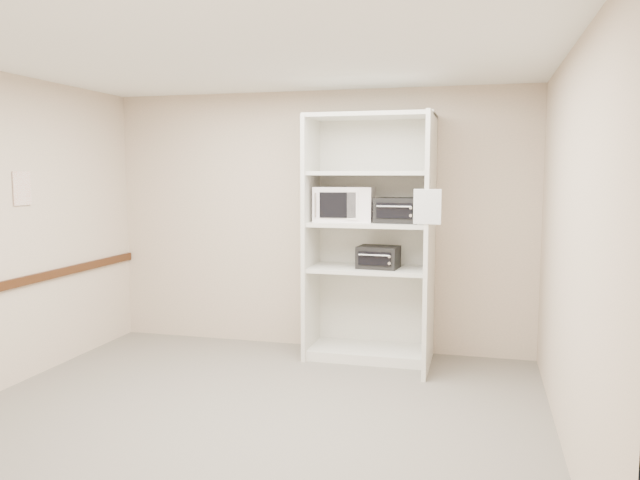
% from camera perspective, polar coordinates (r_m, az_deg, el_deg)
% --- Properties ---
extents(floor, '(4.50, 4.00, 0.01)m').
position_cam_1_polar(floor, '(5.01, -6.35, -15.56)').
color(floor, slate).
rests_on(floor, ground).
extents(ceiling, '(4.50, 4.00, 0.01)m').
position_cam_1_polar(ceiling, '(4.74, -6.76, 16.43)').
color(ceiling, white).
extents(wall_back, '(4.50, 0.02, 2.70)m').
position_cam_1_polar(wall_back, '(6.58, -0.28, 1.78)').
color(wall_back, beige).
rests_on(wall_back, ground).
extents(wall_front, '(4.50, 0.02, 2.70)m').
position_cam_1_polar(wall_front, '(2.93, -20.79, -4.12)').
color(wall_front, beige).
rests_on(wall_front, ground).
extents(wall_right, '(0.02, 4.00, 2.70)m').
position_cam_1_polar(wall_right, '(4.41, 21.87, -0.82)').
color(wall_right, beige).
rests_on(wall_right, ground).
extents(shelving_unit, '(1.24, 0.92, 2.42)m').
position_cam_1_polar(shelving_unit, '(6.18, 5.00, -0.58)').
color(shelving_unit, silver).
rests_on(shelving_unit, floor).
extents(microwave, '(0.60, 0.47, 0.34)m').
position_cam_1_polar(microwave, '(6.25, 2.26, 3.31)').
color(microwave, white).
rests_on(microwave, shelving_unit).
extents(toaster_oven_upper, '(0.45, 0.36, 0.24)m').
position_cam_1_polar(toaster_oven_upper, '(6.09, 7.16, 2.71)').
color(toaster_oven_upper, black).
rests_on(toaster_oven_upper, shelving_unit).
extents(toaster_oven_lower, '(0.42, 0.33, 0.22)m').
position_cam_1_polar(toaster_oven_lower, '(6.15, 5.36, -1.57)').
color(toaster_oven_lower, black).
rests_on(toaster_oven_lower, shelving_unit).
extents(paper_sign, '(0.23, 0.03, 0.30)m').
position_cam_1_polar(paper_sign, '(5.45, 9.78, 3.02)').
color(paper_sign, white).
rests_on(paper_sign, shelving_unit).
extents(chair_rail, '(0.04, 3.98, 0.08)m').
position_cam_1_polar(chair_rail, '(5.92, -27.09, -3.78)').
color(chair_rail, '#351A0A').
rests_on(chair_rail, wall_left).
extents(wall_poster, '(0.01, 0.21, 0.30)m').
position_cam_1_polar(wall_poster, '(6.09, -25.59, 4.28)').
color(wall_poster, white).
rests_on(wall_poster, wall_left).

